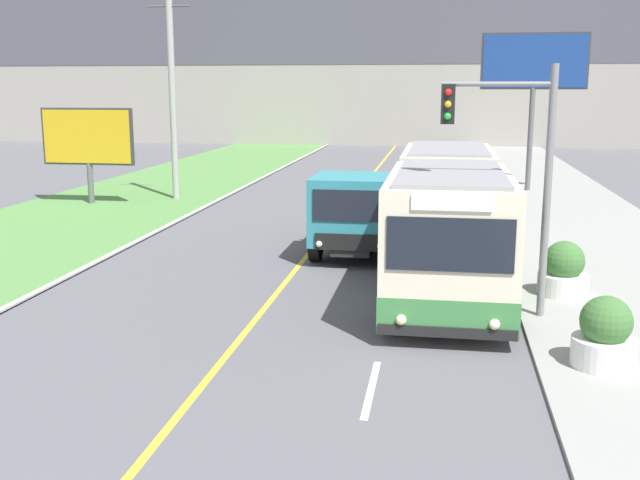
% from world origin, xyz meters
% --- Properties ---
extents(apartment_block_background, '(80.00, 8.04, 18.67)m').
position_xyz_m(apartment_block_background, '(0.00, 61.81, 9.34)').
color(apartment_block_background, gray).
rests_on(apartment_block_background, ground_plane).
extents(city_bus, '(2.75, 12.18, 3.04)m').
position_xyz_m(city_bus, '(3.96, 15.76, 1.55)').
color(city_bus, beige).
rests_on(city_bus, ground_plane).
extents(dump_truck, '(2.44, 6.51, 2.39)m').
position_xyz_m(dump_truck, '(1.43, 17.74, 1.22)').
color(dump_truck, black).
rests_on(dump_truck, ground_plane).
extents(utility_pole_far, '(1.80, 0.28, 9.15)m').
position_xyz_m(utility_pole_far, '(-7.56, 27.14, 4.63)').
color(utility_pole_far, '#9E9E99').
rests_on(utility_pole_far, ground_plane).
extents(traffic_light_mast, '(2.28, 0.32, 5.26)m').
position_xyz_m(traffic_light_mast, '(5.22, 12.06, 3.37)').
color(traffic_light_mast, slate).
rests_on(traffic_light_mast, ground_plane).
extents(billboard_large, '(4.71, 0.24, 7.16)m').
position_xyz_m(billboard_large, '(7.74, 31.98, 5.57)').
color(billboard_large, '#59595B').
rests_on(billboard_large, ground_plane).
extents(billboard_small, '(3.89, 0.24, 3.95)m').
position_xyz_m(billboard_small, '(-10.59, 25.31, 2.70)').
color(billboard_small, '#59595B').
rests_on(billboard_small, ground_plane).
extents(planter_round_near, '(1.10, 1.10, 1.25)m').
position_xyz_m(planter_round_near, '(6.62, 9.23, 0.62)').
color(planter_round_near, silver).
rests_on(planter_round_near, sidewalk_right).
extents(planter_round_second, '(1.15, 1.15, 1.26)m').
position_xyz_m(planter_round_second, '(6.62, 13.81, 0.63)').
color(planter_round_second, silver).
rests_on(planter_round_second, sidewalk_right).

